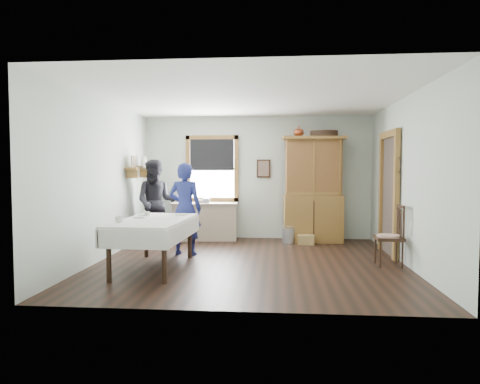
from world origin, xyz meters
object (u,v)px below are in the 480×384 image
(work_counter, at_px, (205,221))
(dining_table, at_px, (154,244))
(spindle_chair, at_px, (389,235))
(pail, at_px, (289,235))
(china_hutch, at_px, (313,189))
(wicker_basket, at_px, (306,240))
(figure_dark, at_px, (156,205))
(woman_blue, at_px, (185,212))

(work_counter, xyz_separation_m, dining_table, (-0.33, -2.76, -0.02))
(spindle_chair, xyz_separation_m, pail, (-1.51, 2.03, -0.33))
(china_hutch, bearing_deg, dining_table, -137.20)
(wicker_basket, bearing_deg, dining_table, -136.76)
(dining_table, bearing_deg, pail, 49.66)
(spindle_chair, relative_size, figure_dark, 0.61)
(pail, bearing_deg, work_counter, 172.81)
(dining_table, relative_size, spindle_chair, 1.96)
(spindle_chair, bearing_deg, wicker_basket, 123.32)
(work_counter, xyz_separation_m, woman_blue, (-0.08, -1.64, 0.36))
(china_hutch, relative_size, dining_table, 1.16)
(pail, height_order, figure_dark, figure_dark)
(spindle_chair, bearing_deg, work_counter, 146.77)
(china_hutch, relative_size, pail, 7.09)
(dining_table, xyz_separation_m, wicker_basket, (2.49, 2.34, -0.28))
(pail, distance_m, figure_dark, 2.82)
(work_counter, bearing_deg, dining_table, -101.30)
(work_counter, distance_m, spindle_chair, 4.02)
(figure_dark, bearing_deg, china_hutch, 4.79)
(spindle_chair, distance_m, wicker_basket, 2.22)
(work_counter, height_order, pail, work_counter)
(work_counter, distance_m, china_hutch, 2.42)
(wicker_basket, xyz_separation_m, woman_blue, (-2.24, -1.22, 0.67))
(pail, bearing_deg, woman_blue, -143.40)
(work_counter, distance_m, dining_table, 2.78)
(work_counter, bearing_deg, spindle_chair, -38.70)
(work_counter, height_order, spindle_chair, spindle_chair)
(china_hutch, distance_m, wicker_basket, 1.10)
(dining_table, distance_m, figure_dark, 2.23)
(work_counter, distance_m, woman_blue, 1.68)
(work_counter, relative_size, spindle_chair, 1.45)
(pail, bearing_deg, wicker_basket, -29.00)
(china_hutch, xyz_separation_m, dining_table, (-2.65, -2.74, -0.73))
(china_hutch, xyz_separation_m, spindle_chair, (1.01, -2.24, -0.62))
(work_counter, height_order, figure_dark, figure_dark)
(china_hutch, relative_size, figure_dark, 1.39)
(china_hutch, bearing_deg, woman_blue, -149.15)
(work_counter, relative_size, china_hutch, 0.64)
(figure_dark, bearing_deg, wicker_basket, -1.94)
(spindle_chair, height_order, woman_blue, woman_blue)
(woman_blue, bearing_deg, figure_dark, -43.63)
(dining_table, height_order, pail, dining_table)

